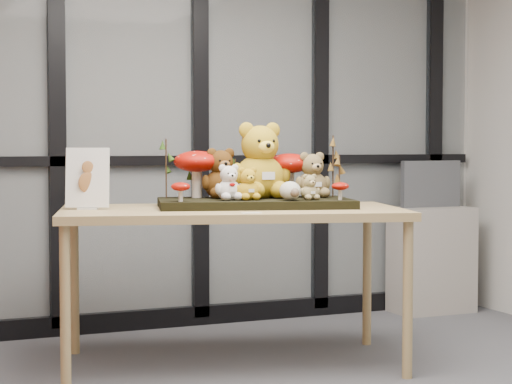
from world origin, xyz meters
name	(u,v)px	position (x,y,z in m)	size (l,w,h in m)	color
room_shell	(309,0)	(0.00, 0.00, 1.68)	(5.00, 5.00, 5.00)	beige
glass_partition	(130,101)	(0.00, 2.47, 1.42)	(4.90, 0.06, 2.78)	#2D383F
display_table	(232,221)	(0.24, 1.38, 0.76)	(1.92, 1.30, 0.82)	tan
diorama_tray	(255,203)	(0.38, 1.41, 0.84)	(1.01, 0.50, 0.04)	black
bear_pooh_yellow	(260,156)	(0.44, 1.48, 1.09)	(0.34, 0.31, 0.44)	gold
bear_brown_medium	(221,171)	(0.24, 1.56, 1.01)	(0.22, 0.20, 0.29)	#4C2B0C
bear_tan_back	(312,173)	(0.71, 1.40, 1.00)	(0.21, 0.19, 0.27)	olive
bear_small_yellow	(248,182)	(0.31, 1.33, 0.96)	(0.14, 0.13, 0.19)	gold
bear_white_bow	(229,180)	(0.21, 1.36, 0.97)	(0.16, 0.14, 0.20)	white
bear_beige_small	(310,186)	(0.60, 1.21, 0.94)	(0.11, 0.10, 0.15)	#958451
plush_cream_hedgehog	(290,190)	(0.49, 1.22, 0.92)	(0.08, 0.07, 0.11)	beige
mushroom_back_left	(197,172)	(0.13, 1.63, 1.00)	(0.25, 0.25, 0.28)	#9A0D04
mushroom_back_right	(289,173)	(0.63, 1.51, 0.99)	(0.24, 0.24, 0.26)	#9A0D04
mushroom_front_left	(181,191)	(-0.05, 1.34, 0.92)	(0.10, 0.10, 0.11)	#9A0D04
mushroom_front_right	(340,190)	(0.76, 1.17, 0.91)	(0.09, 0.09, 0.10)	#9A0D04
sprig_green_far_left	(166,169)	(-0.03, 1.65, 1.02)	(0.05, 0.05, 0.32)	#15330B
sprig_green_mid_left	(193,175)	(0.13, 1.67, 0.99)	(0.05, 0.05, 0.24)	#15330B
sprig_dry_far_right	(333,166)	(0.84, 1.40, 1.03)	(0.05, 0.05, 0.33)	brown
sprig_dry_mid_right	(339,178)	(0.81, 1.27, 0.97)	(0.05, 0.05, 0.22)	brown
sprig_green_centre	(235,178)	(0.35, 1.62, 0.97)	(0.05, 0.05, 0.21)	#15330B
sign_holder	(88,180)	(-0.47, 1.59, 0.97)	(0.22, 0.13, 0.31)	silver
label_card	(251,213)	(0.20, 1.03, 0.82)	(0.10, 0.03, 0.00)	white
cabinet	(432,260)	(2.06, 2.27, 0.36)	(0.54, 0.31, 0.72)	#9C938B
monitor	(431,184)	(2.06, 2.29, 0.88)	(0.45, 0.05, 0.32)	#4B4E53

